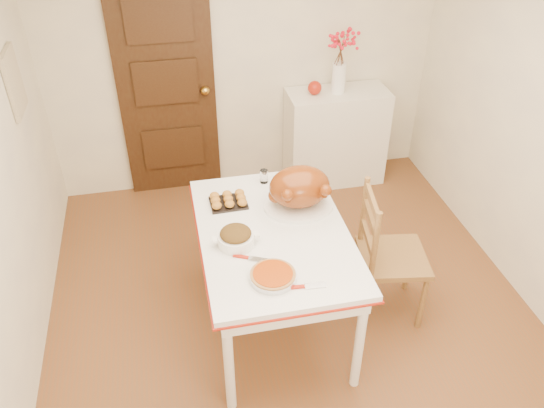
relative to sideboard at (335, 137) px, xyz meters
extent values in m
cube|color=brown|center=(-0.83, -1.78, -0.47)|extent=(3.50, 4.00, 0.00)
cube|color=beige|center=(-0.83, 0.22, 0.78)|extent=(3.50, 0.00, 2.50)
cube|color=black|center=(-1.53, 0.19, 0.56)|extent=(0.85, 0.06, 2.06)
cube|color=beige|center=(-2.56, -0.58, 1.03)|extent=(0.03, 0.35, 0.45)
cube|color=silver|center=(0.00, 0.00, 0.00)|extent=(0.93, 0.41, 0.93)
sphere|color=#A21C0D|center=(-0.23, 0.00, 0.53)|extent=(0.13, 0.13, 0.13)
cylinder|color=#953001|center=(-1.08, -2.18, 0.40)|extent=(0.35, 0.35, 0.06)
cylinder|color=white|center=(-0.93, -1.18, 0.42)|extent=(0.06, 0.06, 0.10)
camera|label=1|loc=(-1.57, -4.43, 2.56)|focal=36.33mm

